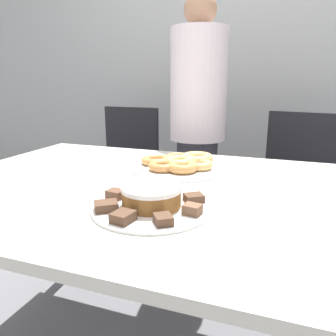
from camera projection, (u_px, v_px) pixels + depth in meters
The scene contains 23 objects.
wall_back at pixel (242, 52), 2.42m from camera, with size 8.00×0.05×2.60m.
table at pixel (168, 209), 1.10m from camera, with size 1.65×1.06×0.75m.
person_standing at pixel (198, 130), 1.88m from camera, with size 0.32×0.32×1.54m.
office_chair_left at pixel (123, 180), 2.21m from camera, with size 0.45×0.45×0.92m.
office_chair_right at pixel (292, 199), 1.86m from camera, with size 0.52×0.52×0.92m.
plate_cake at pixel (152, 207), 0.89m from camera, with size 0.33×0.33×0.01m.
plate_donuts at pixel (179, 168), 1.30m from camera, with size 0.38×0.38×0.01m.
frosted_cake at pixel (151, 196), 0.88m from camera, with size 0.16×0.16×0.06m.
lamington_0 at pixel (106, 206), 0.86m from camera, with size 0.08×0.08×0.02m.
lamington_1 at pixel (125, 217), 0.79m from camera, with size 0.05×0.06×0.02m.
lamington_2 at pixel (163, 219), 0.78m from camera, with size 0.06×0.06×0.02m.
lamington_3 at pixel (192, 209), 0.83m from camera, with size 0.05×0.04×0.03m.
lamington_4 at pixel (194, 198), 0.92m from camera, with size 0.07×0.07×0.02m.
lamington_5 at pixel (173, 189), 0.99m from camera, with size 0.05×0.05×0.02m.
lamington_6 at pixel (143, 188), 1.00m from camera, with size 0.06×0.06×0.02m.
lamington_7 at pixel (116, 194), 0.95m from camera, with size 0.05×0.05×0.02m.
donut_0 at pixel (179, 162), 1.29m from camera, with size 0.12×0.12×0.04m.
donut_1 at pixel (197, 158), 1.35m from camera, with size 0.13×0.13×0.04m.
donut_2 at pixel (178, 158), 1.38m from camera, with size 0.11×0.11×0.03m.
donut_3 at pixel (156, 160), 1.34m from camera, with size 0.12×0.12×0.03m.
donut_4 at pixel (163, 166), 1.24m from camera, with size 0.11×0.11×0.03m.
donut_5 at pixel (183, 167), 1.22m from camera, with size 0.11×0.11×0.04m.
donut_6 at pixel (199, 165), 1.26m from camera, with size 0.11×0.11×0.03m.
Camera 1 is at (0.35, -0.97, 1.09)m, focal length 35.00 mm.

